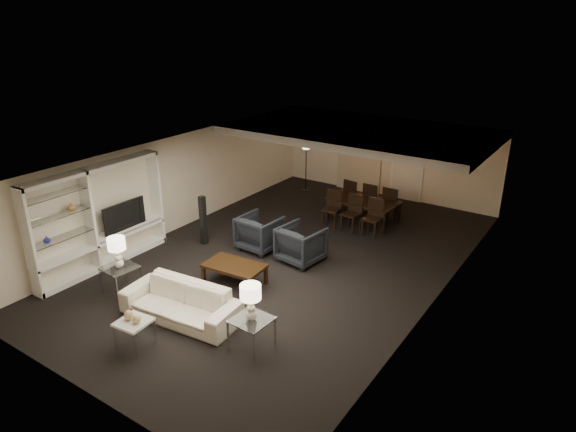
% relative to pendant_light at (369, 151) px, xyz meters
% --- Properties ---
extents(floor, '(11.00, 11.00, 0.00)m').
position_rel_pendant_light_xyz_m(floor, '(-0.30, -3.50, -1.92)').
color(floor, black).
rests_on(floor, ground).
extents(ceiling, '(7.00, 11.00, 0.02)m').
position_rel_pendant_light_xyz_m(ceiling, '(-0.30, -3.50, 0.58)').
color(ceiling, silver).
rests_on(ceiling, ground).
extents(wall_back, '(7.00, 0.02, 2.50)m').
position_rel_pendant_light_xyz_m(wall_back, '(-0.30, 2.00, -0.67)').
color(wall_back, beige).
rests_on(wall_back, ground).
extents(wall_front, '(7.00, 0.02, 2.50)m').
position_rel_pendant_light_xyz_m(wall_front, '(-0.30, -9.00, -0.67)').
color(wall_front, beige).
rests_on(wall_front, ground).
extents(wall_left, '(0.02, 11.00, 2.50)m').
position_rel_pendant_light_xyz_m(wall_left, '(-3.80, -3.50, -0.67)').
color(wall_left, beige).
rests_on(wall_left, ground).
extents(wall_right, '(0.02, 11.00, 2.50)m').
position_rel_pendant_light_xyz_m(wall_right, '(3.20, -3.50, -0.67)').
color(wall_right, beige).
rests_on(wall_right, ground).
extents(ceiling_soffit, '(7.00, 4.00, 0.20)m').
position_rel_pendant_light_xyz_m(ceiling_soffit, '(-0.30, 0.00, 0.48)').
color(ceiling_soffit, silver).
rests_on(ceiling_soffit, ceiling).
extents(curtains, '(1.50, 0.12, 2.40)m').
position_rel_pendant_light_xyz_m(curtains, '(-1.20, 1.92, -0.72)').
color(curtains, beige).
rests_on(curtains, wall_back).
extents(door, '(0.90, 0.05, 2.10)m').
position_rel_pendant_light_xyz_m(door, '(0.40, 1.97, -0.87)').
color(door, silver).
rests_on(door, wall_back).
extents(painting, '(0.95, 0.04, 0.65)m').
position_rel_pendant_light_xyz_m(painting, '(1.80, 1.96, -0.37)').
color(painting, '#142D38').
rests_on(painting, wall_back).
extents(media_unit, '(0.38, 3.40, 2.35)m').
position_rel_pendant_light_xyz_m(media_unit, '(-3.61, -6.10, -0.74)').
color(media_unit, white).
rests_on(media_unit, wall_left).
extents(pendant_light, '(0.52, 0.52, 0.24)m').
position_rel_pendant_light_xyz_m(pendant_light, '(0.00, 0.00, 0.00)').
color(pendant_light, '#D8591E').
rests_on(pendant_light, ceiling_soffit).
extents(sofa, '(2.39, 1.12, 0.68)m').
position_rel_pendant_light_xyz_m(sofa, '(-0.60, -6.70, -1.58)').
color(sofa, beige).
rests_on(sofa, floor).
extents(coffee_table, '(1.32, 0.84, 0.45)m').
position_rel_pendant_light_xyz_m(coffee_table, '(-0.60, -5.10, -1.69)').
color(coffee_table, black).
rests_on(coffee_table, floor).
extents(armchair_left, '(0.96, 0.99, 0.86)m').
position_rel_pendant_light_xyz_m(armchair_left, '(-1.20, -3.40, -1.49)').
color(armchair_left, black).
rests_on(armchair_left, floor).
extents(armchair_right, '(1.03, 1.05, 0.86)m').
position_rel_pendant_light_xyz_m(armchair_right, '(-0.00, -3.40, -1.49)').
color(armchair_right, black).
rests_on(armchair_right, floor).
extents(side_table_left, '(0.69, 0.69, 0.59)m').
position_rel_pendant_light_xyz_m(side_table_left, '(-2.30, -6.70, -1.62)').
color(side_table_left, white).
rests_on(side_table_left, floor).
extents(side_table_right, '(0.66, 0.66, 0.59)m').
position_rel_pendant_light_xyz_m(side_table_right, '(1.10, -6.70, -1.62)').
color(side_table_right, silver).
rests_on(side_table_right, floor).
extents(table_lamp_left, '(0.36, 0.36, 0.66)m').
position_rel_pendant_light_xyz_m(table_lamp_left, '(-2.30, -6.70, -1.00)').
color(table_lamp_left, silver).
rests_on(table_lamp_left, side_table_left).
extents(table_lamp_right, '(0.38, 0.38, 0.66)m').
position_rel_pendant_light_xyz_m(table_lamp_right, '(1.10, -6.70, -1.00)').
color(table_lamp_right, silver).
rests_on(table_lamp_right, side_table_right).
extents(marble_table, '(0.57, 0.57, 0.53)m').
position_rel_pendant_light_xyz_m(marble_table, '(-0.60, -7.80, -1.66)').
color(marble_table, silver).
rests_on(marble_table, floor).
extents(gold_gourd_a, '(0.17, 0.17, 0.17)m').
position_rel_pendant_light_xyz_m(gold_gourd_a, '(-0.70, -7.80, -1.31)').
color(gold_gourd_a, tan).
rests_on(gold_gourd_a, marble_table).
extents(gold_gourd_b, '(0.15, 0.15, 0.15)m').
position_rel_pendant_light_xyz_m(gold_gourd_b, '(-0.50, -7.80, -1.32)').
color(gold_gourd_b, tan).
rests_on(gold_gourd_b, marble_table).
extents(television, '(1.13, 0.15, 0.65)m').
position_rel_pendant_light_xyz_m(television, '(-3.58, -5.54, -0.84)').
color(television, black).
rests_on(television, media_unit).
extents(vase_blue, '(0.15, 0.15, 0.15)m').
position_rel_pendant_light_xyz_m(vase_blue, '(-3.61, -7.38, -0.78)').
color(vase_blue, navy).
rests_on(vase_blue, media_unit).
extents(vase_amber, '(0.17, 0.17, 0.17)m').
position_rel_pendant_light_xyz_m(vase_amber, '(-3.61, -6.72, -0.27)').
color(vase_amber, '#A87C38').
rests_on(vase_amber, media_unit).
extents(floor_speaker, '(0.14, 0.14, 1.25)m').
position_rel_pendant_light_xyz_m(floor_speaker, '(-2.55, -3.93, -1.29)').
color(floor_speaker, black).
rests_on(floor_speaker, floor).
extents(dining_table, '(1.93, 1.13, 0.66)m').
position_rel_pendant_light_xyz_m(dining_table, '(0.13, -0.50, -1.59)').
color(dining_table, black).
rests_on(dining_table, floor).
extents(chair_nl, '(0.51, 0.51, 0.98)m').
position_rel_pendant_light_xyz_m(chair_nl, '(-0.47, -1.15, -1.43)').
color(chair_nl, black).
rests_on(chair_nl, floor).
extents(chair_nm, '(0.50, 0.50, 0.98)m').
position_rel_pendant_light_xyz_m(chair_nm, '(0.13, -1.15, -1.43)').
color(chair_nm, black).
rests_on(chair_nm, floor).
extents(chair_nr, '(0.47, 0.47, 0.98)m').
position_rel_pendant_light_xyz_m(chair_nr, '(0.73, -1.15, -1.43)').
color(chair_nr, black).
rests_on(chair_nr, floor).
extents(chair_fl, '(0.51, 0.51, 0.98)m').
position_rel_pendant_light_xyz_m(chair_fl, '(-0.47, 0.15, -1.43)').
color(chair_fl, black).
rests_on(chair_fl, floor).
extents(chair_fm, '(0.46, 0.46, 0.98)m').
position_rel_pendant_light_xyz_m(chair_fm, '(0.13, 0.15, -1.43)').
color(chair_fm, black).
rests_on(chair_fm, floor).
extents(chair_fr, '(0.47, 0.47, 0.98)m').
position_rel_pendant_light_xyz_m(chair_fr, '(0.73, 0.15, -1.43)').
color(chair_fr, black).
rests_on(chair_fr, floor).
extents(floor_lamp, '(0.30, 0.30, 1.61)m').
position_rel_pendant_light_xyz_m(floor_lamp, '(-2.60, 0.96, -1.12)').
color(floor_lamp, black).
rests_on(floor_lamp, floor).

